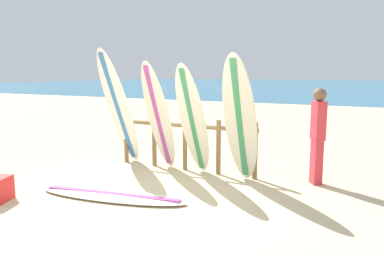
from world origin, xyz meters
The scene contains 9 objects.
ground_plane centered at (0.00, 0.00, 0.00)m, with size 120.00×120.00×0.00m, color #D3BC8C.
ocean_water centered at (0.00, 58.00, 0.00)m, with size 120.00×80.00×0.01m, color #196B93.
surfboard_rack centered at (-0.30, 1.70, 0.62)m, with size 2.91×0.09×1.02m.
surfboard_leaning_far_left centered at (-1.63, 1.40, 1.18)m, with size 0.62×1.06×2.36m.
surfboard_leaning_left centered at (-0.71, 1.42, 1.05)m, with size 0.62×0.85×2.10m.
surfboard_leaning_center_left centered at (0.08, 1.31, 1.03)m, with size 0.51×0.97×2.05m.
surfboard_leaning_center centered at (0.97, 1.29, 1.10)m, with size 0.61×0.81×2.20m.
surfboard_lying_on_sand centered at (-0.50, -0.26, 0.04)m, with size 2.45×0.95×0.08m.
beachgoer_standing centered at (2.13, 1.89, 0.90)m, with size 0.28×0.31×1.63m.
Camera 1 is at (3.04, -4.53, 1.88)m, focal length 34.81 mm.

